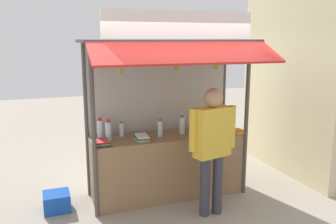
{
  "coord_description": "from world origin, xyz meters",
  "views": [
    {
      "loc": [
        -1.69,
        -4.69,
        2.3
      ],
      "look_at": [
        0.0,
        0.0,
        1.27
      ],
      "focal_mm": 37.96,
      "sensor_mm": 36.0,
      "label": 1
    }
  ],
  "objects_px": {
    "water_bottle_back_left": "(108,131)",
    "magazine_stack_rear_center": "(141,137)",
    "banana_bunch_inner_left": "(120,69)",
    "banana_bunch_rightmost": "(216,64)",
    "banana_bunch_inner_right": "(177,66)",
    "water_bottle_mid_left": "(122,129)",
    "water_bottle_front_left": "(160,128)",
    "magazine_stack_right": "(101,143)",
    "magazine_stack_far_right": "(210,130)",
    "vendor_person": "(212,140)",
    "water_bottle_left": "(100,129)",
    "water_bottle_center": "(182,125)",
    "water_bottle_back_right": "(198,124)",
    "magazine_stack_mid_right": "(237,131)",
    "plastic_crate": "(57,202)"
  },
  "relations": [
    {
      "from": "magazine_stack_rear_center",
      "to": "banana_bunch_inner_left",
      "type": "xyz_separation_m",
      "value": [
        -0.36,
        -0.36,
        0.99
      ]
    },
    {
      "from": "water_bottle_mid_left",
      "to": "vendor_person",
      "type": "height_order",
      "value": "vendor_person"
    },
    {
      "from": "water_bottle_back_right",
      "to": "magazine_stack_right",
      "type": "height_order",
      "value": "water_bottle_back_right"
    },
    {
      "from": "water_bottle_left",
      "to": "magazine_stack_rear_center",
      "type": "bearing_deg",
      "value": -22.74
    },
    {
      "from": "water_bottle_center",
      "to": "banana_bunch_rightmost",
      "type": "bearing_deg",
      "value": -53.78
    },
    {
      "from": "magazine_stack_right",
      "to": "banana_bunch_inner_right",
      "type": "height_order",
      "value": "banana_bunch_inner_right"
    },
    {
      "from": "water_bottle_back_left",
      "to": "magazine_stack_far_right",
      "type": "relative_size",
      "value": 0.95
    },
    {
      "from": "water_bottle_mid_left",
      "to": "magazine_stack_rear_center",
      "type": "bearing_deg",
      "value": -45.35
    },
    {
      "from": "water_bottle_mid_left",
      "to": "water_bottle_back_left",
      "type": "distance_m",
      "value": 0.25
    },
    {
      "from": "banana_bunch_inner_right",
      "to": "banana_bunch_inner_left",
      "type": "bearing_deg",
      "value": 179.88
    },
    {
      "from": "water_bottle_back_right",
      "to": "water_bottle_mid_left",
      "type": "bearing_deg",
      "value": 175.41
    },
    {
      "from": "water_bottle_left",
      "to": "water_bottle_center",
      "type": "relative_size",
      "value": 1.05
    },
    {
      "from": "water_bottle_mid_left",
      "to": "plastic_crate",
      "type": "xyz_separation_m",
      "value": [
        -0.95,
        -0.13,
        -0.9
      ]
    },
    {
      "from": "magazine_stack_rear_center",
      "to": "magazine_stack_far_right",
      "type": "relative_size",
      "value": 0.98
    },
    {
      "from": "banana_bunch_rightmost",
      "to": "water_bottle_front_left",
      "type": "bearing_deg",
      "value": 147.84
    },
    {
      "from": "magazine_stack_rear_center",
      "to": "banana_bunch_rightmost",
      "type": "distance_m",
      "value": 1.44
    },
    {
      "from": "vendor_person",
      "to": "plastic_crate",
      "type": "xyz_separation_m",
      "value": [
        -1.93,
        0.82,
        -0.9
      ]
    },
    {
      "from": "banana_bunch_rightmost",
      "to": "vendor_person",
      "type": "height_order",
      "value": "banana_bunch_rightmost"
    },
    {
      "from": "water_bottle_center",
      "to": "magazine_stack_far_right",
      "type": "distance_m",
      "value": 0.44
    },
    {
      "from": "water_bottle_back_right",
      "to": "banana_bunch_inner_right",
      "type": "bearing_deg",
      "value": -137.63
    },
    {
      "from": "magazine_stack_far_right",
      "to": "plastic_crate",
      "type": "distance_m",
      "value": 2.39
    },
    {
      "from": "water_bottle_back_left",
      "to": "magazine_stack_rear_center",
      "type": "height_order",
      "value": "water_bottle_back_left"
    },
    {
      "from": "water_bottle_front_left",
      "to": "magazine_stack_rear_center",
      "type": "bearing_deg",
      "value": -169.88
    },
    {
      "from": "magazine_stack_right",
      "to": "magazine_stack_far_right",
      "type": "bearing_deg",
      "value": 2.31
    },
    {
      "from": "water_bottle_back_left",
      "to": "banana_bunch_inner_left",
      "type": "xyz_separation_m",
      "value": [
        0.09,
        -0.46,
        0.88
      ]
    },
    {
      "from": "magazine_stack_right",
      "to": "water_bottle_back_left",
      "type": "bearing_deg",
      "value": 53.6
    },
    {
      "from": "banana_bunch_inner_left",
      "to": "banana_bunch_rightmost",
      "type": "relative_size",
      "value": 1.11
    },
    {
      "from": "water_bottle_back_right",
      "to": "vendor_person",
      "type": "distance_m",
      "value": 0.87
    },
    {
      "from": "banana_bunch_inner_left",
      "to": "plastic_crate",
      "type": "height_order",
      "value": "banana_bunch_inner_left"
    },
    {
      "from": "banana_bunch_inner_right",
      "to": "water_bottle_front_left",
      "type": "bearing_deg",
      "value": 102.73
    },
    {
      "from": "water_bottle_left",
      "to": "magazine_stack_right",
      "type": "bearing_deg",
      "value": -98.17
    },
    {
      "from": "banana_bunch_inner_right",
      "to": "banana_bunch_rightmost",
      "type": "xyz_separation_m",
      "value": [
        0.57,
        0.0,
        0.01
      ]
    },
    {
      "from": "banana_bunch_rightmost",
      "to": "magazine_stack_mid_right",
      "type": "bearing_deg",
      "value": 23.5
    },
    {
      "from": "magazine_stack_far_right",
      "to": "water_bottle_left",
      "type": "bearing_deg",
      "value": 171.33
    },
    {
      "from": "banana_bunch_inner_left",
      "to": "water_bottle_front_left",
      "type": "bearing_deg",
      "value": 32.51
    },
    {
      "from": "magazine_stack_mid_right",
      "to": "magazine_stack_right",
      "type": "bearing_deg",
      "value": 178.23
    },
    {
      "from": "banana_bunch_inner_left",
      "to": "vendor_person",
      "type": "height_order",
      "value": "banana_bunch_inner_left"
    },
    {
      "from": "magazine_stack_far_right",
      "to": "plastic_crate",
      "type": "bearing_deg",
      "value": 176.87
    },
    {
      "from": "magazine_stack_far_right",
      "to": "magazine_stack_mid_right",
      "type": "bearing_deg",
      "value": -18.21
    },
    {
      "from": "water_bottle_front_left",
      "to": "magazine_stack_rear_center",
      "type": "distance_m",
      "value": 0.31
    },
    {
      "from": "water_bottle_mid_left",
      "to": "magazine_stack_far_right",
      "type": "distance_m",
      "value": 1.31
    },
    {
      "from": "water_bottle_back_right",
      "to": "magazine_stack_mid_right",
      "type": "height_order",
      "value": "water_bottle_back_right"
    },
    {
      "from": "water_bottle_mid_left",
      "to": "banana_bunch_rightmost",
      "type": "bearing_deg",
      "value": -26.69
    },
    {
      "from": "water_bottle_front_left",
      "to": "water_bottle_back_left",
      "type": "height_order",
      "value": "water_bottle_back_left"
    },
    {
      "from": "banana_bunch_inner_left",
      "to": "banana_bunch_rightmost",
      "type": "bearing_deg",
      "value": -0.02
    },
    {
      "from": "banana_bunch_inner_right",
      "to": "water_bottle_mid_left",
      "type": "bearing_deg",
      "value": 136.01
    },
    {
      "from": "magazine_stack_far_right",
      "to": "water_bottle_back_right",
      "type": "bearing_deg",
      "value": 127.12
    },
    {
      "from": "water_bottle_mid_left",
      "to": "banana_bunch_inner_left",
      "type": "bearing_deg",
      "value": -102.06
    },
    {
      "from": "water_bottle_front_left",
      "to": "vendor_person",
      "type": "xyz_separation_m",
      "value": [
        0.45,
        -0.76,
        -0.02
      ]
    },
    {
      "from": "water_bottle_back_right",
      "to": "magazine_stack_rear_center",
      "type": "bearing_deg",
      "value": -171.6
    }
  ]
}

